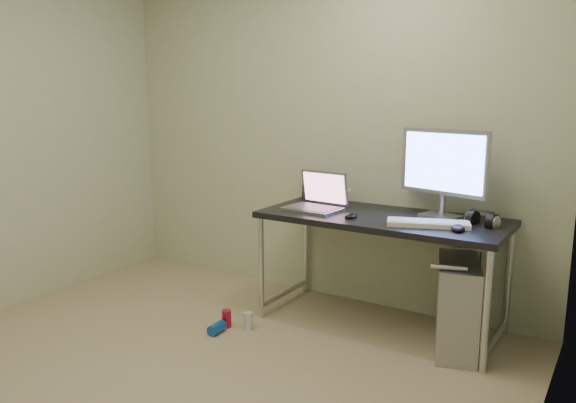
% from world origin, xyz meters
% --- Properties ---
extents(floor, '(3.50, 3.50, 0.00)m').
position_xyz_m(floor, '(0.00, 0.00, 0.00)').
color(floor, tan).
rests_on(floor, ground).
extents(wall_back, '(3.50, 0.02, 2.50)m').
position_xyz_m(wall_back, '(0.00, 1.75, 1.25)').
color(wall_back, beige).
rests_on(wall_back, ground).
extents(wall_right, '(0.02, 3.50, 2.50)m').
position_xyz_m(wall_right, '(1.75, 0.00, 1.25)').
color(wall_right, beige).
rests_on(wall_right, ground).
extents(desk, '(1.57, 0.69, 0.75)m').
position_xyz_m(desk, '(0.67, 1.41, 0.67)').
color(desk, black).
rests_on(desk, ground).
extents(tower_computer, '(0.38, 0.58, 0.59)m').
position_xyz_m(tower_computer, '(1.20, 1.31, 0.28)').
color(tower_computer, '#ABACB0').
rests_on(tower_computer, ground).
extents(cable_a, '(0.01, 0.16, 0.69)m').
position_xyz_m(cable_a, '(1.15, 1.70, 0.40)').
color(cable_a, black).
rests_on(cable_a, ground).
extents(cable_b, '(0.02, 0.11, 0.71)m').
position_xyz_m(cable_b, '(1.24, 1.68, 0.38)').
color(cable_b, black).
rests_on(cable_b, ground).
extents(can_red, '(0.08, 0.08, 0.12)m').
position_xyz_m(can_red, '(-0.18, 0.84, 0.06)').
color(can_red, '#AC0F32').
rests_on(can_red, ground).
extents(can_white, '(0.08, 0.08, 0.12)m').
position_xyz_m(can_white, '(-0.04, 0.89, 0.06)').
color(can_white, silver).
rests_on(can_white, ground).
extents(can_blue, '(0.08, 0.13, 0.07)m').
position_xyz_m(can_blue, '(-0.17, 0.73, 0.04)').
color(can_blue, '#1350AE').
rests_on(can_blue, ground).
extents(laptop, '(0.39, 0.33, 0.25)m').
position_xyz_m(laptop, '(0.21, 1.37, 0.81)').
color(laptop, '#B6B6BE').
rests_on(laptop, desk).
extents(monitor, '(0.59, 0.23, 0.56)m').
position_xyz_m(monitor, '(1.00, 1.57, 1.08)').
color(monitor, '#B6B6BE').
rests_on(monitor, desk).
extents(keyboard, '(0.51, 0.31, 0.03)m').
position_xyz_m(keyboard, '(1.01, 1.29, 0.76)').
color(keyboard, white).
rests_on(keyboard, desk).
extents(mouse_right, '(0.11, 0.14, 0.04)m').
position_xyz_m(mouse_right, '(1.19, 1.26, 0.77)').
color(mouse_right, black).
rests_on(mouse_right, desk).
extents(mouse_left, '(0.07, 0.11, 0.04)m').
position_xyz_m(mouse_left, '(0.52, 1.25, 0.77)').
color(mouse_left, black).
rests_on(mouse_left, desk).
extents(headphones, '(0.20, 0.12, 0.12)m').
position_xyz_m(headphones, '(1.28, 1.47, 0.78)').
color(headphones, black).
rests_on(headphones, desk).
extents(picture_frame, '(0.26, 0.14, 0.21)m').
position_xyz_m(picture_frame, '(0.03, 1.71, 0.85)').
color(picture_frame, black).
rests_on(picture_frame, desk).
extents(webcam, '(0.04, 0.03, 0.11)m').
position_xyz_m(webcam, '(0.29, 1.66, 0.83)').
color(webcam, silver).
rests_on(webcam, desk).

